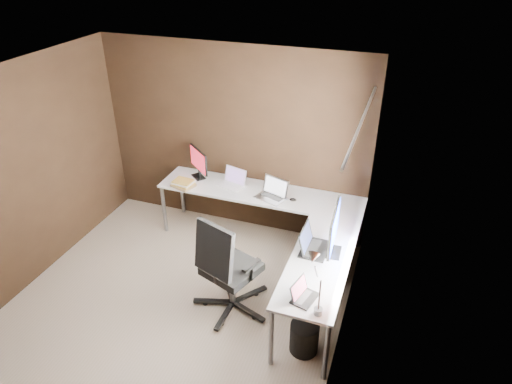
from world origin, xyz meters
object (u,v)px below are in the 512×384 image
book_stack (183,184)px  office_chair (229,283)px  monitor_left (199,162)px  laptop_black_small (302,294)px  laptop_black_big (311,245)px  laptop_white (233,182)px  drawer_pedestal (325,249)px  laptop_silver (273,193)px  monitor_right (334,229)px  desk_lamp (315,275)px  wastebasket (304,337)px

book_stack → office_chair: bearing=-46.0°
monitor_left → laptop_black_small: bearing=-3.8°
laptop_black_big → laptop_white: bearing=52.6°
laptop_black_big → office_chair: size_ratio=0.33×
drawer_pedestal → book_stack: book_stack is taller
laptop_silver → book_stack: size_ratio=1.32×
laptop_black_big → office_chair: office_chair is taller
monitor_left → office_chair: size_ratio=0.34×
laptop_black_small → laptop_silver: bearing=40.6°
drawer_pedestal → laptop_silver: bearing=160.2°
drawer_pedestal → laptop_black_big: bearing=-95.4°
monitor_left → monitor_right: monitor_right is taller
drawer_pedestal → monitor_right: 0.95m
laptop_black_small → office_chair: (-0.88, 0.36, -0.42)m
desk_lamp → office_chair: (-0.99, 0.44, -0.75)m
laptop_silver → wastebasket: 1.88m
laptop_white → book_stack: (-0.60, -0.25, -0.01)m
laptop_white → laptop_silver: laptop_silver is taller
desk_lamp → office_chair: 1.32m
drawer_pedestal → monitor_left: monitor_left is taller
drawer_pedestal → laptop_black_big: 0.78m
book_stack → office_chair: (1.10, -1.14, -0.42)m
drawer_pedestal → desk_lamp: (0.15, -1.44, 0.79)m
laptop_silver → laptop_black_small: (0.80, -1.63, -0.01)m
laptop_silver → office_chair: size_ratio=0.36×
book_stack → office_chair: 1.65m
monitor_left → laptop_silver: size_ratio=0.95×
laptop_black_small → wastebasket: size_ratio=0.90×
laptop_white → office_chair: (0.50, -1.40, -0.43)m
book_stack → laptop_silver: bearing=6.0°
laptop_silver → laptop_black_small: bearing=-44.8°
book_stack → wastebasket: (2.01, -1.44, -0.61)m
laptop_white → office_chair: 1.55m
monitor_left → laptop_silver: (1.10, -0.18, -0.18)m
laptop_white → wastebasket: laptop_white is taller
laptop_white → desk_lamp: 2.39m
monitor_right → desk_lamp: desk_lamp is taller
laptop_black_big → book_stack: bearing=68.8°
monitor_right → laptop_black_big: monitor_right is taller
laptop_silver → wastebasket: laptop_silver is taller
monitor_right → office_chair: monitor_right is taller
monitor_right → desk_lamp: bearing=176.5°
desk_lamp → laptop_black_big: bearing=107.0°
monitor_left → laptop_white: 0.55m
laptop_black_big → laptop_black_small: size_ratio=1.32×
desk_lamp → wastebasket: bearing=121.7°
monitor_left → desk_lamp: 2.76m
monitor_right → office_chair: bearing=108.7°
laptop_black_big → wastebasket: laptop_black_big is taller
laptop_black_small → book_stack: laptop_black_small is taller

